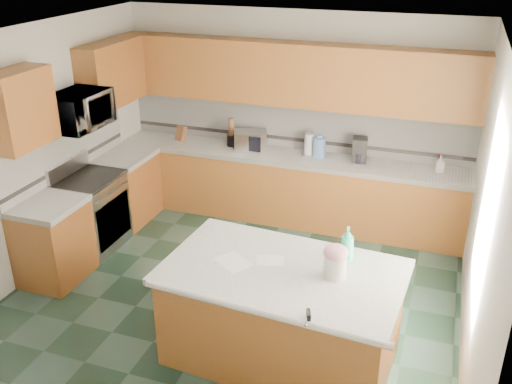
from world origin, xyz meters
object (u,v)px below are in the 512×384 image
at_px(island_base, 282,316).
at_px(coffee_maker, 360,150).
at_px(knife_block, 181,133).
at_px(treat_jar, 335,266).
at_px(soap_bottle_island, 347,244).
at_px(toaster_oven, 250,140).
at_px(island_top, 283,272).

bearing_deg(island_base, coffee_maker, 90.33).
height_order(island_base, coffee_maker, coffee_maker).
relative_size(island_base, knife_block, 9.47).
relative_size(treat_jar, soap_bottle_island, 0.62).
xyz_separation_m(toaster_oven, coffee_maker, (1.44, 0.03, 0.03)).
height_order(toaster_oven, coffee_maker, coffee_maker).
distance_m(knife_block, coffee_maker, 2.45).
bearing_deg(coffee_maker, knife_block, 171.31).
height_order(island_base, island_top, island_top).
xyz_separation_m(island_top, soap_bottle_island, (0.48, 0.32, 0.19)).
bearing_deg(treat_jar, soap_bottle_island, 58.76).
bearing_deg(toaster_oven, island_top, -85.21).
relative_size(island_top, soap_bottle_island, 6.28).
bearing_deg(island_base, soap_bottle_island, 37.41).
height_order(treat_jar, knife_block, knife_block).
bearing_deg(coffee_maker, island_base, -102.91).
bearing_deg(knife_block, soap_bottle_island, -26.40).
relative_size(island_base, soap_bottle_island, 5.98).
bearing_deg(island_top, island_base, 0.00).
distance_m(island_top, soap_bottle_island, 0.61).
bearing_deg(island_base, knife_block, 133.95).
bearing_deg(island_top, soap_bottle_island, 37.41).
height_order(soap_bottle_island, knife_block, soap_bottle_island).
height_order(island_base, soap_bottle_island, soap_bottle_island).
distance_m(soap_bottle_island, knife_block, 3.66).
height_order(treat_jar, soap_bottle_island, soap_bottle_island).
bearing_deg(coffee_maker, soap_bottle_island, -92.02).
bearing_deg(coffee_maker, treat_jar, -93.71).
height_order(island_top, soap_bottle_island, soap_bottle_island).
relative_size(treat_jar, coffee_maker, 0.65).
height_order(island_base, toaster_oven, toaster_oven).
xyz_separation_m(island_top, coffee_maker, (0.17, 2.74, 0.18)).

